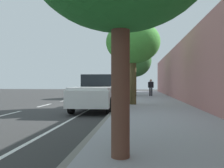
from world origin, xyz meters
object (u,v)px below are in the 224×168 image
bicycle_at_curb (116,97)px  pedestrian_on_phone (151,86)px  parked_sedan_grey_second (115,90)px  parked_suv_green_mid (121,86)px  street_tree_far_end (133,43)px  cyclist_with_backpack (118,89)px  parked_pickup_white_nearest (96,93)px  street_tree_corner (135,60)px

bicycle_at_curb → pedestrian_on_phone: 6.86m
parked_sedan_grey_second → parked_suv_green_mid: parked_suv_green_mid is taller
parked_sedan_grey_second → street_tree_far_end: bearing=-76.3°
parked_sedan_grey_second → cyclist_with_backpack: 5.46m
parked_pickup_white_nearest → bicycle_at_curb: (0.62, 5.17, -0.53)m
street_tree_far_end → pedestrian_on_phone: bearing=80.0°
parked_pickup_white_nearest → cyclist_with_backpack: (0.85, 4.71, 0.13)m
parked_pickup_white_nearest → street_tree_corner: street_tree_corner is taller
bicycle_at_curb → parked_sedan_grey_second: bearing=96.8°
bicycle_at_curb → cyclist_with_backpack: cyclist_with_backpack is taller
parked_suv_green_mid → pedestrian_on_phone: parked_suv_green_mid is taller
cyclist_with_backpack → pedestrian_on_phone: 7.15m
cyclist_with_backpack → street_tree_corner: 8.30m
parked_sedan_grey_second → pedestrian_on_phone: pedestrian_on_phone is taller
parked_suv_green_mid → bicycle_at_curb: bearing=-87.6°
cyclist_with_backpack → street_tree_corner: street_tree_corner is taller
cyclist_with_backpack → street_tree_corner: (1.14, 7.69, 2.89)m
street_tree_corner → bicycle_at_curb: bearing=-100.7°
parked_pickup_white_nearest → pedestrian_on_phone: (3.61, 11.31, 0.20)m
pedestrian_on_phone → street_tree_far_end: bearing=-100.0°
parked_sedan_grey_second → street_tree_corner: bearing=49.7°
bicycle_at_curb → pedestrian_on_phone: bearing=64.1°
parked_pickup_white_nearest → parked_sedan_grey_second: 10.10m
parked_sedan_grey_second → parked_suv_green_mid: bearing=89.9°
street_tree_far_end → pedestrian_on_phone: street_tree_far_end is taller
cyclist_with_backpack → street_tree_far_end: (1.14, -2.59, 2.97)m
street_tree_far_end → street_tree_corner: bearing=90.0°
parked_sedan_grey_second → cyclist_with_backpack: cyclist_with_backpack is taller
cyclist_with_backpack → parked_suv_green_mid: bearing=93.3°
street_tree_corner → parked_sedan_grey_second: bearing=-130.3°
street_tree_corner → pedestrian_on_phone: 3.43m
cyclist_with_backpack → pedestrian_on_phone: size_ratio=0.99×
pedestrian_on_phone → parked_pickup_white_nearest: bearing=-107.7°
parked_pickup_white_nearest → street_tree_corner: bearing=80.9°
cyclist_with_backpack → street_tree_far_end: size_ratio=0.32×
parked_sedan_grey_second → street_tree_far_end: street_tree_far_end is taller
parked_pickup_white_nearest → bicycle_at_curb: parked_pickup_white_nearest is taller
parked_suv_green_mid → street_tree_far_end: size_ratio=0.92×
street_tree_corner → pedestrian_on_phone: street_tree_corner is taller
street_tree_far_end → street_tree_corner: 10.28m
parked_sedan_grey_second → street_tree_far_end: size_ratio=0.85×
parked_pickup_white_nearest → bicycle_at_curb: 5.23m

